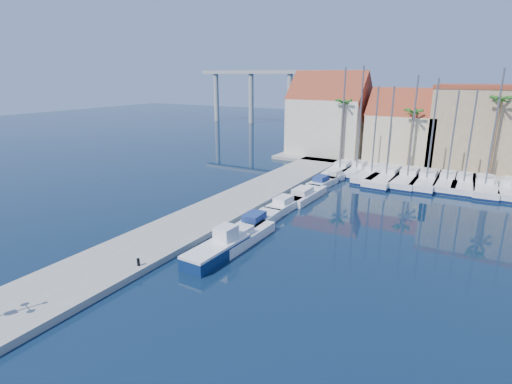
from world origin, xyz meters
TOP-DOWN VIEW (x-y plane):
  - ground at (0.00, 0.00)m, footprint 260.00×260.00m
  - quay_west at (-9.00, 13.50)m, footprint 6.00×77.00m
  - shore_north at (10.00, 48.00)m, footprint 54.00×16.00m
  - bollard at (-6.60, 0.68)m, footprint 0.21×0.21m
  - fishing_boat at (-3.17, 5.40)m, footprint 2.26×6.22m
  - motorboat_west_0 at (-3.14, 8.81)m, footprint 2.35×7.04m
  - motorboat_west_1 at (-3.87, 12.50)m, footprint 2.22×6.40m
  - motorboat_west_2 at (-3.84, 18.38)m, footprint 2.18×6.13m
  - motorboat_west_3 at (-3.45, 22.38)m, footprint 2.51×7.17m
  - motorboat_west_4 at (-3.69, 28.43)m, footprint 2.28×6.01m
  - motorboat_west_5 at (-3.17, 32.09)m, footprint 2.13×5.27m
  - sailboat_0 at (-3.85, 35.86)m, footprint 2.92×9.79m
  - sailboat_1 at (-1.83, 37.07)m, footprint 2.53×8.19m
  - sailboat_2 at (0.63, 35.70)m, footprint 3.12×10.25m
  - sailboat_3 at (2.62, 35.46)m, footprint 3.79×12.04m
  - sailboat_4 at (5.12, 35.96)m, footprint 2.95×11.02m
  - sailboat_5 at (7.42, 35.86)m, footprint 2.86×10.47m
  - sailboat_6 at (9.66, 36.31)m, footprint 2.61×9.52m
  - sailboat_7 at (11.53, 36.31)m, footprint 2.72×9.58m
  - sailboat_8 at (13.76, 36.26)m, footprint 3.16×10.09m
  - sailboat_9 at (16.53, 36.42)m, footprint 3.04×9.80m
  - building_0 at (-10.00, 47.00)m, footprint 12.30×9.00m
  - building_1 at (2.00, 47.00)m, footprint 10.30×8.00m
  - building_2 at (13.00, 48.00)m, footprint 14.20×10.20m
  - palm_0 at (-6.00, 42.00)m, footprint 2.60×2.60m
  - palm_1 at (4.00, 42.00)m, footprint 2.60×2.60m
  - palm_2 at (14.00, 42.00)m, footprint 2.60×2.60m
  - viaduct at (-39.07, 82.00)m, footprint 48.00×2.20m

SIDE VIEW (x-z plane):
  - ground at x=0.00m, z-range 0.00..0.00m
  - quay_west at x=-9.00m, z-range 0.00..0.50m
  - shore_north at x=10.00m, z-range 0.00..0.50m
  - motorboat_west_0 at x=-3.14m, z-range -0.19..1.21m
  - motorboat_west_1 at x=-3.87m, z-range -0.19..1.21m
  - motorboat_west_2 at x=-3.84m, z-range -0.19..1.21m
  - motorboat_west_3 at x=-3.45m, z-range -0.19..1.21m
  - motorboat_west_4 at x=-3.69m, z-range -0.19..1.21m
  - motorboat_west_5 at x=-3.17m, z-range -0.19..1.21m
  - sailboat_3 at x=2.62m, z-range -5.43..6.55m
  - sailboat_2 at x=0.63m, z-range -5.39..6.54m
  - sailboat_9 at x=16.53m, z-range -5.23..6.39m
  - sailboat_6 at x=9.66m, z-range -5.18..6.34m
  - sailboat_4 at x=5.12m, z-range -6.05..7.20m
  - sailboat_7 at x=11.53m, z-range -5.26..6.43m
  - sailboat_5 at x=7.42m, z-range -5.89..7.06m
  - sailboat_8 at x=13.76m, z-range -6.41..7.62m
  - sailboat_0 at x=-3.85m, z-range -6.52..7.75m
  - sailboat_1 at x=-1.83m, z-range -6.56..7.90m
  - fishing_boat at x=-3.17m, z-range -0.36..1.79m
  - bollard at x=-6.60m, z-range 0.50..1.03m
  - building_1 at x=2.00m, z-range -0.20..10.80m
  - building_2 at x=13.00m, z-range 0.51..12.01m
  - building_0 at x=-10.00m, z-range -0.23..13.27m
  - palm_1 at x=4.00m, z-range 3.56..12.71m
  - palm_0 at x=-6.00m, z-range 4.00..14.15m
  - palm_2 at x=14.00m, z-range 4.44..15.59m
  - viaduct at x=-39.07m, z-range 3.02..17.47m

